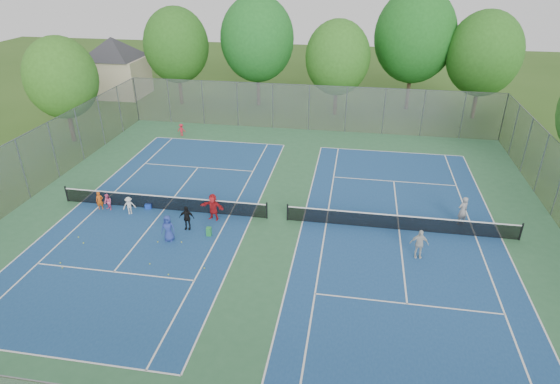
# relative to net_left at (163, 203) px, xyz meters

# --- Properties ---
(ground) EXTENTS (120.00, 120.00, 0.00)m
(ground) POSITION_rel_net_left_xyz_m (7.00, 0.00, -0.46)
(ground) COLOR #2E5019
(ground) RESTS_ON ground
(court_pad) EXTENTS (32.00, 32.00, 0.01)m
(court_pad) POSITION_rel_net_left_xyz_m (7.00, 0.00, -0.45)
(court_pad) COLOR #2F643D
(court_pad) RESTS_ON ground
(court_left) EXTENTS (10.97, 23.77, 0.01)m
(court_left) POSITION_rel_net_left_xyz_m (0.00, 0.00, -0.44)
(court_left) COLOR navy
(court_left) RESTS_ON court_pad
(court_right) EXTENTS (10.97, 23.77, 0.01)m
(court_right) POSITION_rel_net_left_xyz_m (14.00, 0.00, -0.44)
(court_right) COLOR navy
(court_right) RESTS_ON court_pad
(net_left) EXTENTS (12.87, 0.10, 0.91)m
(net_left) POSITION_rel_net_left_xyz_m (0.00, 0.00, 0.00)
(net_left) COLOR black
(net_left) RESTS_ON ground
(net_right) EXTENTS (12.87, 0.10, 0.91)m
(net_right) POSITION_rel_net_left_xyz_m (14.00, 0.00, 0.00)
(net_right) COLOR black
(net_right) RESTS_ON ground
(fence_north) EXTENTS (32.00, 0.10, 4.00)m
(fence_north) POSITION_rel_net_left_xyz_m (7.00, 16.00, 1.54)
(fence_north) COLOR gray
(fence_north) RESTS_ON ground
(fence_west) EXTENTS (0.10, 32.00, 4.00)m
(fence_west) POSITION_rel_net_left_xyz_m (-9.00, 0.00, 1.54)
(fence_west) COLOR gray
(fence_west) RESTS_ON ground
(house) EXTENTS (11.03, 11.03, 7.30)m
(house) POSITION_rel_net_left_xyz_m (-15.00, 24.00, 3.76)
(house) COLOR #B7A88C
(house) RESTS_ON ground
(tree_nw) EXTENTS (6.40, 6.40, 9.58)m
(tree_nw) POSITION_rel_net_left_xyz_m (-7.00, 22.00, 5.44)
(tree_nw) COLOR #443326
(tree_nw) RESTS_ON ground
(tree_nl) EXTENTS (7.20, 7.20, 10.69)m
(tree_nl) POSITION_rel_net_left_xyz_m (1.00, 23.00, 6.09)
(tree_nl) COLOR #443326
(tree_nl) RESTS_ON ground
(tree_nc) EXTENTS (6.00, 6.00, 8.85)m
(tree_nc) POSITION_rel_net_left_xyz_m (9.00, 21.00, 4.94)
(tree_nc) COLOR #443326
(tree_nc) RESTS_ON ground
(tree_nr) EXTENTS (7.60, 7.60, 11.42)m
(tree_nr) POSITION_rel_net_left_xyz_m (16.00, 24.00, 6.59)
(tree_nr) COLOR #443326
(tree_nr) RESTS_ON ground
(tree_ne) EXTENTS (6.60, 6.60, 9.77)m
(tree_ne) POSITION_rel_net_left_xyz_m (22.00, 22.00, 5.51)
(tree_ne) COLOR #443326
(tree_ne) RESTS_ON ground
(tree_side_w) EXTENTS (5.60, 5.60, 8.47)m
(tree_side_w) POSITION_rel_net_left_xyz_m (-12.00, 10.00, 4.79)
(tree_side_w) COLOR #443326
(tree_side_w) RESTS_ON ground
(ball_crate) EXTENTS (0.39, 0.39, 0.32)m
(ball_crate) POSITION_rel_net_left_xyz_m (-0.99, 0.01, -0.30)
(ball_crate) COLOR #173AB0
(ball_crate) RESTS_ON ground
(ball_hopper) EXTENTS (0.28, 0.28, 0.51)m
(ball_hopper) POSITION_rel_net_left_xyz_m (3.60, -2.39, -0.20)
(ball_hopper) COLOR green
(ball_hopper) RESTS_ON ground
(student_a) EXTENTS (0.50, 0.41, 1.16)m
(student_a) POSITION_rel_net_left_xyz_m (-3.81, -0.60, 0.13)
(student_a) COLOR #CA5213
(student_a) RESTS_ON ground
(student_b) EXTENTS (0.64, 0.59, 1.06)m
(student_b) POSITION_rel_net_left_xyz_m (-3.29, -0.60, 0.07)
(student_b) COLOR #F25E91
(student_b) RESTS_ON ground
(student_c) EXTENTS (0.84, 0.73, 1.13)m
(student_c) POSITION_rel_net_left_xyz_m (-1.79, -0.84, 0.11)
(student_c) COLOR silver
(student_c) RESTS_ON ground
(student_d) EXTENTS (0.87, 0.43, 1.44)m
(student_d) POSITION_rel_net_left_xyz_m (2.19, -1.91, 0.27)
(student_d) COLOR black
(student_d) RESTS_ON ground
(student_e) EXTENTS (0.78, 0.53, 1.53)m
(student_e) POSITION_rel_net_left_xyz_m (1.61, -3.21, 0.31)
(student_e) COLOR navy
(student_e) RESTS_ON ground
(student_f) EXTENTS (1.58, 0.80, 1.63)m
(student_f) POSITION_rel_net_left_xyz_m (3.33, -0.60, 0.36)
(student_f) COLOR red
(student_f) RESTS_ON ground
(child_far_baseline) EXTENTS (0.69, 0.40, 1.06)m
(child_far_baseline) POSITION_rel_net_left_xyz_m (-3.54, 12.67, 0.08)
(child_far_baseline) COLOR red
(child_far_baseline) RESTS_ON ground
(instructor) EXTENTS (0.76, 0.68, 1.75)m
(instructor) POSITION_rel_net_left_xyz_m (17.51, 1.24, 0.42)
(instructor) COLOR gray
(instructor) RESTS_ON ground
(teen_court_b) EXTENTS (0.95, 0.43, 1.60)m
(teen_court_b) POSITION_rel_net_left_xyz_m (14.76, -2.57, 0.35)
(teen_court_b) COLOR silver
(teen_court_b) RESTS_ON ground
(tennis_ball_0) EXTENTS (0.07, 0.07, 0.07)m
(tennis_ball_0) POSITION_rel_net_left_xyz_m (2.35, -3.36, -0.42)
(tennis_ball_0) COLOR #CCDC33
(tennis_ball_0) RESTS_ON ground
(tennis_ball_1) EXTENTS (0.07, 0.07, 0.07)m
(tennis_ball_1) POSITION_rel_net_left_xyz_m (-3.40, -3.83, -0.42)
(tennis_ball_1) COLOR #C1E234
(tennis_ball_1) RESTS_ON ground
(tennis_ball_2) EXTENTS (0.07, 0.07, 0.07)m
(tennis_ball_2) POSITION_rel_net_left_xyz_m (1.49, -5.51, -0.42)
(tennis_ball_2) COLOR #B2CA2F
(tennis_ball_2) RESTS_ON ground
(tennis_ball_3) EXTENTS (0.07, 0.07, 0.07)m
(tennis_ball_3) POSITION_rel_net_left_xyz_m (4.30, -5.40, -0.42)
(tennis_ball_3) COLOR #AFC12C
(tennis_ball_3) RESTS_ON ground
(tennis_ball_4) EXTENTS (0.07, 0.07, 0.07)m
(tennis_ball_4) POSITION_rel_net_left_xyz_m (-4.03, -4.11, -0.42)
(tennis_ball_4) COLOR #D2EA36
(tennis_ball_4) RESTS_ON ground
(tennis_ball_5) EXTENTS (0.07, 0.07, 0.07)m
(tennis_ball_5) POSITION_rel_net_left_xyz_m (2.74, -6.19, -0.42)
(tennis_ball_5) COLOR #C1D932
(tennis_ball_5) RESTS_ON ground
(tennis_ball_6) EXTENTS (0.07, 0.07, 0.07)m
(tennis_ball_6) POSITION_rel_net_left_xyz_m (-2.98, -6.20, -0.42)
(tennis_ball_6) COLOR #ADCA2F
(tennis_ball_6) RESTS_ON ground
(tennis_ball_7) EXTENTS (0.07, 0.07, 0.07)m
(tennis_ball_7) POSITION_rel_net_left_xyz_m (-2.81, -4.33, -0.42)
(tennis_ball_7) COLOR #B0D231
(tennis_ball_7) RESTS_ON ground
(tennis_ball_8) EXTENTS (0.07, 0.07, 0.07)m
(tennis_ball_8) POSITION_rel_net_left_xyz_m (-2.65, -6.56, -0.42)
(tennis_ball_8) COLOR gold
(tennis_ball_8) RESTS_ON ground
(tennis_ball_9) EXTENTS (0.07, 0.07, 0.07)m
(tennis_ball_9) POSITION_rel_net_left_xyz_m (1.08, -3.55, -0.42)
(tennis_ball_9) COLOR #B0C32D
(tennis_ball_9) RESTS_ON ground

